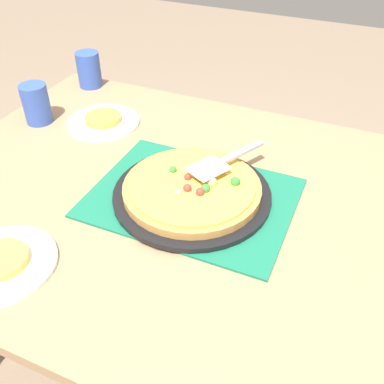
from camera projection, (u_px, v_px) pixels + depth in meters
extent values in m
plane|color=#84705B|center=(192.00, 365.00, 1.53)|extent=(8.00, 8.00, 0.00)
cube|color=#9E7A56|center=(192.00, 203.00, 1.08)|extent=(1.40, 1.00, 0.03)
cube|color=#9E7A56|center=(93.00, 171.00, 1.83)|extent=(0.07, 0.07, 0.72)
cube|color=#196B4C|center=(192.00, 198.00, 1.07)|extent=(0.48, 0.36, 0.01)
cylinder|color=black|center=(192.00, 194.00, 1.06)|extent=(0.38, 0.38, 0.01)
cylinder|color=#B78442|center=(192.00, 189.00, 1.05)|extent=(0.33, 0.33, 0.02)
cylinder|color=#EAB747|center=(192.00, 184.00, 1.04)|extent=(0.30, 0.30, 0.01)
sphere|color=#E5CC7F|center=(178.00, 193.00, 1.00)|extent=(0.02, 0.02, 0.02)
sphere|color=red|center=(200.00, 192.00, 1.00)|extent=(0.02, 0.02, 0.02)
sphere|color=#E5CC7F|center=(212.00, 182.00, 1.03)|extent=(0.02, 0.02, 0.02)
sphere|color=#338433|center=(205.00, 189.00, 1.01)|extent=(0.02, 0.02, 0.02)
sphere|color=red|center=(193.00, 168.00, 1.08)|extent=(0.02, 0.02, 0.02)
sphere|color=#338433|center=(173.00, 170.00, 1.07)|extent=(0.02, 0.02, 0.02)
sphere|color=red|center=(188.00, 177.00, 1.05)|extent=(0.02, 0.02, 0.02)
sphere|color=#338433|center=(235.00, 182.00, 1.03)|extent=(0.02, 0.02, 0.02)
sphere|color=red|center=(186.00, 188.00, 1.02)|extent=(0.02, 0.02, 0.02)
cylinder|color=white|center=(103.00, 122.00, 1.35)|extent=(0.22, 0.22, 0.01)
cylinder|color=white|center=(2.00, 264.00, 0.89)|extent=(0.22, 0.22, 0.01)
cylinder|color=gold|center=(103.00, 118.00, 1.34)|extent=(0.11, 0.11, 0.02)
cylinder|color=#EAB747|center=(1.00, 260.00, 0.89)|extent=(0.11, 0.11, 0.02)
cylinder|color=#3351AD|center=(36.00, 104.00, 1.33)|extent=(0.08, 0.08, 0.12)
cylinder|color=#3351AD|center=(89.00, 70.00, 1.53)|extent=(0.08, 0.08, 0.12)
cube|color=silver|center=(208.00, 168.00, 1.05)|extent=(0.10, 0.11, 0.00)
cube|color=#B2B2B7|center=(243.00, 152.00, 1.11)|extent=(0.08, 0.13, 0.01)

